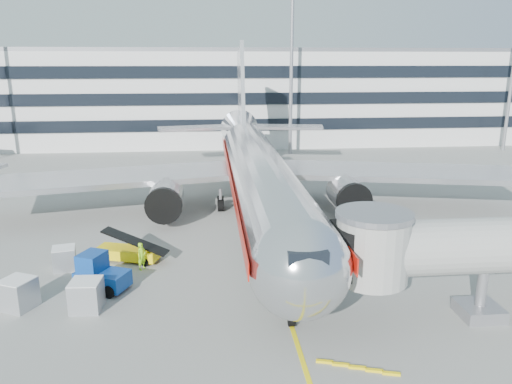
{
  "coord_description": "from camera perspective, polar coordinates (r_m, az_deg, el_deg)",
  "views": [
    {
      "loc": [
        -4.15,
        -31.69,
        13.77
      ],
      "look_at": [
        -0.67,
        4.96,
        4.0
      ],
      "focal_mm": 35.0,
      "sensor_mm": 36.0,
      "label": 1
    }
  ],
  "objects": [
    {
      "name": "ground",
      "position": [
        34.79,
        1.89,
        -8.46
      ],
      "size": [
        180.0,
        180.0,
        0.0
      ],
      "primitive_type": "plane",
      "color": "gray",
      "rests_on": "ground"
    },
    {
      "name": "lead_in_line",
      "position": [
        44.09,
        0.25,
        -3.33
      ],
      "size": [
        0.25,
        70.0,
        0.01
      ],
      "primitive_type": "cube",
      "color": "yellow",
      "rests_on": "ground"
    },
    {
      "name": "main_jet",
      "position": [
        44.63,
        0.04,
        2.53
      ],
      "size": [
        50.95,
        48.7,
        16.06
      ],
      "color": "silver",
      "rests_on": "ground"
    },
    {
      "name": "terminal",
      "position": [
        89.93,
        -2.81,
        11.04
      ],
      "size": [
        150.0,
        24.25,
        15.6
      ],
      "color": "silver",
      "rests_on": "ground"
    },
    {
      "name": "light_mast_centre",
      "position": [
        74.69,
        4.1,
        15.67
      ],
      "size": [
        2.4,
        1.2,
        25.45
      ],
      "color": "gray",
      "rests_on": "ground"
    },
    {
      "name": "belt_loader",
      "position": [
        36.65,
        -14.43,
        -6.63
      ],
      "size": [
        4.79,
        2.91,
        2.24
      ],
      "color": "yellow",
      "rests_on": "ground"
    },
    {
      "name": "baggage_tug",
      "position": [
        32.58,
        -17.45,
        -8.91
      ],
      "size": [
        3.55,
        2.94,
        2.33
      ],
      "color": "navy",
      "rests_on": "ground"
    },
    {
      "name": "cargo_container_left",
      "position": [
        32.02,
        -25.55,
        -10.42
      ],
      "size": [
        2.19,
        2.19,
        1.76
      ],
      "color": "#ADAFB4",
      "rests_on": "ground"
    },
    {
      "name": "cargo_container_right",
      "position": [
        36.4,
        -21.05,
        -7.08
      ],
      "size": [
        1.75,
        1.75,
        1.56
      ],
      "color": "#ADAFB4",
      "rests_on": "ground"
    },
    {
      "name": "cargo_container_front",
      "position": [
        30.35,
        -18.81,
        -11.1
      ],
      "size": [
        1.75,
        1.75,
        1.77
      ],
      "color": "#ADAFB4",
      "rests_on": "ground"
    },
    {
      "name": "ramp_worker",
      "position": [
        34.78,
        -12.93,
        -7.16
      ],
      "size": [
        0.78,
        0.83,
        1.9
      ],
      "primitive_type": "imported",
      "rotation": [
        0.0,
        0.0,
        0.93
      ],
      "color": "#8ED916",
      "rests_on": "ground"
    }
  ]
}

